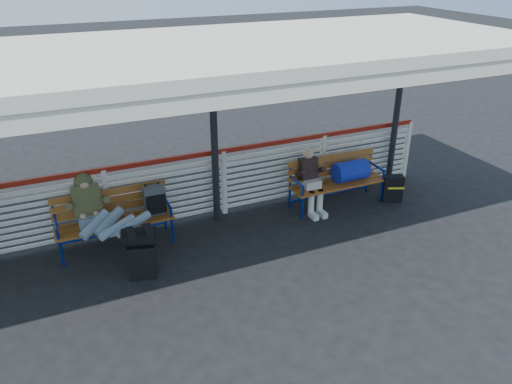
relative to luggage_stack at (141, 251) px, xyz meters
name	(u,v)px	position (x,y,z in m)	size (l,w,h in m)	color
ground	(136,302)	(-0.23, -0.56, -0.43)	(60.00, 60.00, 0.00)	black
fence	(107,201)	(-0.23, 1.34, 0.23)	(12.08, 0.08, 1.24)	silver
canopy	(96,63)	(-0.23, 0.31, 2.61)	(12.60, 3.60, 3.16)	silver
luggage_stack	(141,251)	(0.00, 0.00, 0.00)	(0.54, 0.39, 0.80)	black
bench_left	(127,209)	(0.01, 1.03, 0.16)	(1.80, 0.56, 0.94)	#9F511E
bench_right	(344,173)	(3.92, 0.81, 0.17)	(1.80, 0.56, 0.92)	#9F511E
traveler_man	(106,218)	(-0.35, 0.68, 0.26)	(0.94, 1.62, 0.77)	#8197AE
companion_person	(311,180)	(3.23, 0.81, 0.16)	(0.32, 0.66, 1.15)	beige
suitcase_side	(392,188)	(4.83, 0.52, -0.18)	(0.42, 0.35, 0.51)	black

